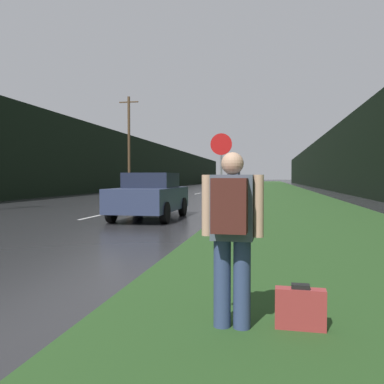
{
  "coord_description": "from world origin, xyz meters",
  "views": [
    {
      "loc": [
        6.09,
        0.75,
        1.37
      ],
      "look_at": [
        3.12,
        16.38,
        0.81
      ],
      "focal_mm": 38.0,
      "sensor_mm": 36.0,
      "label": 1
    }
  ],
  "objects_px": {
    "car_passing_near": "(150,196)",
    "delivery_truck": "(234,175)",
    "stop_sign": "(221,167)",
    "suitcase": "(300,309)",
    "hitchhiker_with_backpack": "(232,228)"
  },
  "relations": [
    {
      "from": "delivery_truck",
      "to": "suitcase",
      "type": "bearing_deg",
      "value": -84.79
    },
    {
      "from": "stop_sign",
      "to": "suitcase",
      "type": "relative_size",
      "value": 6.26
    },
    {
      "from": "hitchhiker_with_backpack",
      "to": "car_passing_near",
      "type": "relative_size",
      "value": 0.39
    },
    {
      "from": "stop_sign",
      "to": "hitchhiker_with_backpack",
      "type": "bearing_deg",
      "value": -82.77
    },
    {
      "from": "stop_sign",
      "to": "suitcase",
      "type": "height_order",
      "value": "stop_sign"
    },
    {
      "from": "hitchhiker_with_backpack",
      "to": "car_passing_near",
      "type": "xyz_separation_m",
      "value": [
        -3.6,
        9.51,
        -0.15
      ]
    },
    {
      "from": "suitcase",
      "to": "delivery_truck",
      "type": "distance_m",
      "value": 94.17
    },
    {
      "from": "stop_sign",
      "to": "suitcase",
      "type": "bearing_deg",
      "value": -79.04
    },
    {
      "from": "hitchhiker_with_backpack",
      "to": "car_passing_near",
      "type": "height_order",
      "value": "hitchhiker_with_backpack"
    },
    {
      "from": "hitchhiker_with_backpack",
      "to": "suitcase",
      "type": "bearing_deg",
      "value": 12.35
    },
    {
      "from": "stop_sign",
      "to": "car_passing_near",
      "type": "relative_size",
      "value": 0.68
    },
    {
      "from": "stop_sign",
      "to": "delivery_truck",
      "type": "xyz_separation_m",
      "value": [
        -6.75,
        84.47,
        0.26
      ]
    },
    {
      "from": "car_passing_near",
      "to": "delivery_truck",
      "type": "height_order",
      "value": "delivery_truck"
    },
    {
      "from": "car_passing_near",
      "to": "delivery_truck",
      "type": "relative_size",
      "value": 0.5
    },
    {
      "from": "car_passing_near",
      "to": "delivery_truck",
      "type": "bearing_deg",
      "value": -87.05
    }
  ]
}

